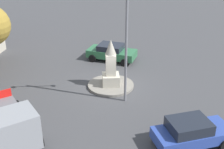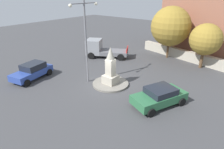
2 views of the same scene
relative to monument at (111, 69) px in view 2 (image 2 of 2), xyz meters
The scene contains 11 objects.
ground_plane 1.53m from the monument, ahead, with size 80.00×80.00×0.00m, color #424244.
traffic_island 1.44m from the monument, ahead, with size 3.29×3.29×0.18m, color gray.
monument is the anchor object (origin of this frame).
streetlamp 3.72m from the monument, 69.22° to the right, with size 3.12×0.28×7.39m.
car_green_parked_left 5.04m from the monument, 85.54° to the left, with size 4.50×3.31×1.42m.
car_blue_parked_right 7.78m from the monument, 61.88° to the right, with size 4.26×2.59×1.51m.
truck_grey_waiting 8.14m from the monument, 133.00° to the right, with size 4.30×5.55×2.26m.
stone_boundary_wall 11.54m from the monument, 166.75° to the left, with size 12.07×0.70×1.18m, color #B2AA99.
corner_building 16.88m from the monument, 166.75° to the left, with size 10.22×7.38×8.07m, color #935B47.
tree_near_wall 11.03m from the monument, 151.21° to the left, with size 3.34×3.34×4.88m.
tree_mid_cluster 10.90m from the monument, behind, with size 4.75×4.75×6.34m.
Camera 2 is at (12.14, 9.78, 7.90)m, focal length 30.40 mm.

